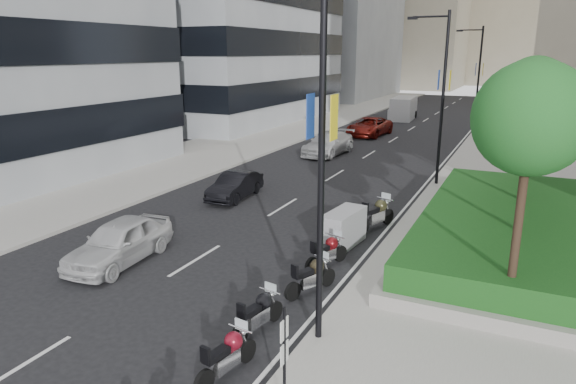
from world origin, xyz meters
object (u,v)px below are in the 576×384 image
Objects in this scene: lamp_post_2 at (477,76)px; car_a at (119,241)px; car_c at (328,143)px; delivery_van at (403,109)px; motorcycle_2 at (259,313)px; car_d at (369,127)px; lamp_post_1 at (440,91)px; motorcycle_5 at (343,229)px; motorcycle_3 at (312,276)px; motorcycle_6 at (377,214)px; car_b at (235,186)px; lamp_post_0 at (315,140)px; motorcycle_1 at (227,355)px; parking_sign at (284,358)px; motorcycle_4 at (327,252)px.

lamp_post_2 reaches higher than car_a.
delivery_van reaches higher than car_c.
car_d is (-6.65, 32.36, 0.25)m from motorcycle_2.
motorcycle_5 is (-1.47, -10.50, -4.39)m from lamp_post_1.
motorcycle_5 is at bearing 28.72° from motorcycle_3.
lamp_post_1 is 3.96× the size of motorcycle_6.
motorcycle_2 is 12.67m from car_b.
motorcycle_2 is 0.84× the size of motorcycle_5.
lamp_post_0 is 2.04× the size of car_a.
motorcycle_3 is at bearing 2.42° from motorcycle_2.
car_a is 0.82× the size of car_c.
car_c is (-7.24, 20.37, 0.24)m from motorcycle_3.
motorcycle_2 is 24.01m from car_c.
motorcycle_2 reaches higher than motorcycle_1.
lamp_post_0 is 4.75m from motorcycle_2.
motorcycle_4 is (-1.96, 7.42, -0.92)m from parking_sign.
lamp_post_1 is at bearing 91.88° from parking_sign.
car_c is 9.36m from car_d.
motorcycle_5 is 1.03× the size of motorcycle_6.
motorcycle_1 is 7.80m from car_a.
delivery_van reaches higher than motorcycle_3.
motorcycle_6 is at bearing 8.11° from motorcycle_1.
lamp_post_0 is 1.59× the size of delivery_van.
motorcycle_2 is 0.45× the size of car_a.
delivery_van is at bearing 130.53° from lamp_post_2.
motorcycle_2 is at bearing -163.66° from motorcycle_6.
car_d is at bearing 21.00° from motorcycle_5.
car_c is at bearing 85.81° from car_b.
lamp_post_1 is 10.98m from car_c.
motorcycle_4 is at bearing 10.90° from motorcycle_1.
lamp_post_1 is 4.57× the size of motorcycle_1.
parking_sign is at bearing -59.26° from car_b.
motorcycle_5 is at bearing 102.72° from lamp_post_0.
car_c reaches higher than motorcycle_6.
car_d is at bearing 33.83° from motorcycle_4.
motorcycle_4 is 28.55m from car_d.
car_a is at bearing -89.79° from car_b.
motorcycle_6 is 0.59× the size of car_b.
lamp_post_1 is (0.00, 17.00, 0.00)m from lamp_post_0.
lamp_post_2 reaches higher than delivery_van.
delivery_van is (-0.10, 42.54, 0.34)m from car_a.
car_c is at bearing 40.91° from motorcycle_4.
lamp_post_2 is 15.35m from car_c.
motorcycle_1 is 1.98m from motorcycle_2.
car_b is 33.98m from delivery_van.
motorcycle_5 reaches higher than motorcycle_6.
car_d is (-8.72, 35.15, -0.67)m from parking_sign.
car_d is (-6.76, 27.73, 0.25)m from motorcycle_4.
car_a is at bearing -93.87° from delivery_van.
motorcycle_2 is 4.62m from motorcycle_4.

